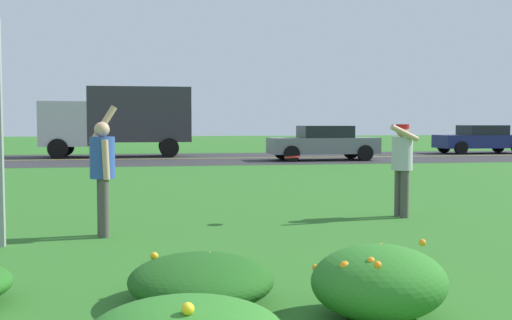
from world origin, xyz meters
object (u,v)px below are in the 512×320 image
at_px(frisbee_red, 292,157).
at_px(box_truck_silver, 120,118).
at_px(car_gray_center_left, 323,143).
at_px(car_navy_leftmost, 481,139).
at_px(sign_post_near_path, 0,133).
at_px(person_thrower_blue_shirt, 103,168).
at_px(person_catcher_red_cap_gray_shirt, 402,161).

height_order(frisbee_red, box_truck_silver, box_truck_silver).
height_order(car_gray_center_left, box_truck_silver, box_truck_silver).
bearing_deg(box_truck_silver, car_navy_leftmost, 0.00).
bearing_deg(car_navy_leftmost, car_gray_center_left, -156.60).
relative_size(sign_post_near_path, person_thrower_blue_shirt, 1.58).
bearing_deg(sign_post_near_path, car_navy_leftmost, 48.19).
relative_size(person_thrower_blue_shirt, car_navy_leftmost, 0.40).
bearing_deg(person_thrower_blue_shirt, sign_post_near_path, -157.88).
relative_size(car_gray_center_left, box_truck_silver, 0.67).
bearing_deg(person_catcher_red_cap_gray_shirt, car_gray_center_left, 78.54).
distance_m(sign_post_near_path, box_truck_silver, 20.91).
relative_size(person_catcher_red_cap_gray_shirt, car_gray_center_left, 0.34).
bearing_deg(person_thrower_blue_shirt, car_gray_center_left, 64.17).
xyz_separation_m(person_thrower_blue_shirt, frisbee_red, (2.86, 0.83, 0.07)).
height_order(person_catcher_red_cap_gray_shirt, car_navy_leftmost, person_catcher_red_cap_gray_shirt).
distance_m(car_navy_leftmost, box_truck_silver, 18.15).
height_order(person_thrower_blue_shirt, frisbee_red, person_thrower_blue_shirt).
distance_m(frisbee_red, car_navy_leftmost, 24.43).
distance_m(sign_post_near_path, car_navy_leftmost, 28.05).
height_order(person_thrower_blue_shirt, box_truck_silver, box_truck_silver).
distance_m(person_thrower_blue_shirt, person_catcher_red_cap_gray_shirt, 4.85).
distance_m(person_catcher_red_cap_gray_shirt, car_navy_leftmost, 23.25).
xyz_separation_m(person_catcher_red_cap_gray_shirt, frisbee_red, (-1.90, -0.11, 0.08)).
distance_m(sign_post_near_path, person_thrower_blue_shirt, 1.40).
bearing_deg(sign_post_near_path, car_gray_center_left, 61.52).
bearing_deg(frisbee_red, car_navy_leftmost, 53.26).
relative_size(sign_post_near_path, car_navy_leftmost, 0.64).
bearing_deg(box_truck_silver, frisbee_red, -79.86).
bearing_deg(person_catcher_red_cap_gray_shirt, box_truck_silver, 105.50).
bearing_deg(person_catcher_red_cap_gray_shirt, car_navy_leftmost, 56.84).
bearing_deg(frisbee_red, car_gray_center_left, 72.03).
bearing_deg(person_thrower_blue_shirt, frisbee_red, 16.12).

